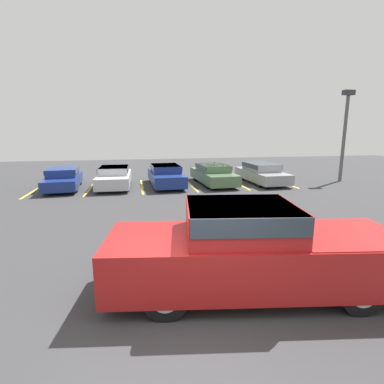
{
  "coord_description": "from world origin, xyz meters",
  "views": [
    {
      "loc": [
        -0.92,
        -4.38,
        3.28
      ],
      "look_at": [
        1.11,
        6.38,
        1.0
      ],
      "focal_mm": 28.0,
      "sensor_mm": 36.0,
      "label": 1
    }
  ],
  "objects_px": {
    "pickup_truck": "(255,249)",
    "parked_sedan_e": "(262,172)",
    "light_post": "(345,128)",
    "parked_sedan_c": "(166,175)",
    "parked_sedan_d": "(213,173)",
    "parked_sedan_a": "(63,178)",
    "parked_sedan_b": "(114,176)"
  },
  "relations": [
    {
      "from": "parked_sedan_a",
      "to": "parked_sedan_b",
      "type": "xyz_separation_m",
      "value": [
        2.81,
        -0.07,
        0.0
      ]
    },
    {
      "from": "pickup_truck",
      "to": "parked_sedan_b",
      "type": "distance_m",
      "value": 12.83
    },
    {
      "from": "parked_sedan_b",
      "to": "light_post",
      "type": "distance_m",
      "value": 14.56
    },
    {
      "from": "pickup_truck",
      "to": "parked_sedan_c",
      "type": "height_order",
      "value": "pickup_truck"
    },
    {
      "from": "parked_sedan_d",
      "to": "light_post",
      "type": "relative_size",
      "value": 0.85
    },
    {
      "from": "parked_sedan_a",
      "to": "parked_sedan_e",
      "type": "distance_m",
      "value": 11.83
    },
    {
      "from": "pickup_truck",
      "to": "light_post",
      "type": "relative_size",
      "value": 1.07
    },
    {
      "from": "parked_sedan_c",
      "to": "parked_sedan_e",
      "type": "height_order",
      "value": "parked_sedan_c"
    },
    {
      "from": "parked_sedan_c",
      "to": "parked_sedan_d",
      "type": "relative_size",
      "value": 0.94
    },
    {
      "from": "parked_sedan_c",
      "to": "parked_sedan_e",
      "type": "bearing_deg",
      "value": 87.1
    },
    {
      "from": "parked_sedan_b",
      "to": "light_post",
      "type": "relative_size",
      "value": 0.75
    },
    {
      "from": "parked_sedan_d",
      "to": "parked_sedan_e",
      "type": "bearing_deg",
      "value": 83.64
    },
    {
      "from": "pickup_truck",
      "to": "parked_sedan_a",
      "type": "bearing_deg",
      "value": 125.29
    },
    {
      "from": "light_post",
      "to": "parked_sedan_d",
      "type": "bearing_deg",
      "value": 175.96
    },
    {
      "from": "light_post",
      "to": "pickup_truck",
      "type": "bearing_deg",
      "value": -132.33
    },
    {
      "from": "parked_sedan_a",
      "to": "parked_sedan_c",
      "type": "relative_size",
      "value": 0.97
    },
    {
      "from": "parked_sedan_a",
      "to": "parked_sedan_b",
      "type": "distance_m",
      "value": 2.81
    },
    {
      "from": "pickup_truck",
      "to": "parked_sedan_a",
      "type": "relative_size",
      "value": 1.39
    },
    {
      "from": "pickup_truck",
      "to": "parked_sedan_d",
      "type": "height_order",
      "value": "pickup_truck"
    },
    {
      "from": "parked_sedan_b",
      "to": "parked_sedan_c",
      "type": "distance_m",
      "value": 2.97
    },
    {
      "from": "parked_sedan_a",
      "to": "parked_sedan_d",
      "type": "relative_size",
      "value": 0.91
    },
    {
      "from": "pickup_truck",
      "to": "parked_sedan_e",
      "type": "distance_m",
      "value": 13.4
    },
    {
      "from": "parked_sedan_c",
      "to": "parked_sedan_e",
      "type": "relative_size",
      "value": 0.97
    },
    {
      "from": "parked_sedan_e",
      "to": "pickup_truck",
      "type": "bearing_deg",
      "value": -26.8
    },
    {
      "from": "parked_sedan_d",
      "to": "light_post",
      "type": "distance_m",
      "value": 8.83
    },
    {
      "from": "parked_sedan_e",
      "to": "light_post",
      "type": "height_order",
      "value": "light_post"
    },
    {
      "from": "pickup_truck",
      "to": "light_post",
      "type": "xyz_separation_m",
      "value": [
        10.74,
        11.79,
        2.47
      ]
    },
    {
      "from": "light_post",
      "to": "parked_sedan_a",
      "type": "bearing_deg",
      "value": 178.0
    },
    {
      "from": "parked_sedan_a",
      "to": "light_post",
      "type": "xyz_separation_m",
      "value": [
        17.09,
        -0.6,
        2.75
      ]
    },
    {
      "from": "pickup_truck",
      "to": "parked_sedan_a",
      "type": "distance_m",
      "value": 13.93
    },
    {
      "from": "parked_sedan_c",
      "to": "parked_sedan_e",
      "type": "xyz_separation_m",
      "value": [
        6.05,
        -0.08,
        -0.0
      ]
    },
    {
      "from": "parked_sedan_e",
      "to": "parked_sedan_d",
      "type": "bearing_deg",
      "value": -95.57
    }
  ]
}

